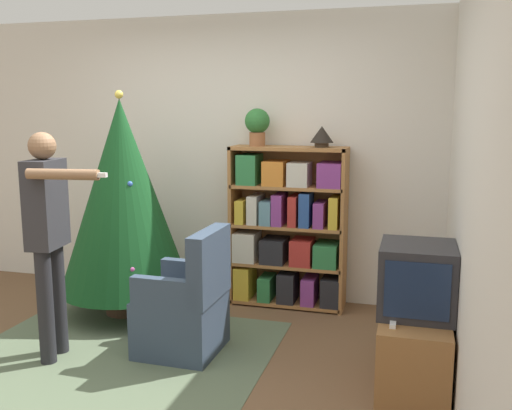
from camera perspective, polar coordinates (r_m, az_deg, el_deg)
name	(u,v)px	position (r m, az deg, el deg)	size (l,w,h in m)	color
ground_plane	(137,377)	(4.04, -11.78, -16.46)	(14.00, 14.00, 0.00)	brown
wall_back	(227,158)	(5.40, -2.91, 4.75)	(8.00, 0.10, 2.60)	silver
wall_right	(478,197)	(3.25, 21.34, 0.77)	(0.10, 8.00, 2.60)	silver
area_rug	(119,353)	(4.40, -13.51, -14.20)	(2.17, 1.83, 0.01)	#56664C
bookshelf	(287,229)	(5.08, 3.16, -2.44)	(1.02, 0.34, 1.43)	#A8703D
tv_stand	(414,347)	(3.94, 15.49, -13.54)	(0.43, 0.88, 0.47)	#996638
television	(417,279)	(3.78, 15.81, -7.13)	(0.46, 0.50, 0.45)	#28282D
game_remote	(393,324)	(3.60, 13.53, -11.46)	(0.04, 0.12, 0.02)	white
christmas_tree	(123,196)	(4.95, -13.16, 0.83)	(1.11, 1.11, 1.91)	#4C3323
armchair	(186,309)	(4.23, -7.01, -10.31)	(0.58, 0.57, 0.92)	#334256
standing_person	(48,227)	(4.19, -20.04, -2.13)	(0.67, 0.47, 1.61)	#232328
potted_plant	(257,124)	(5.05, 0.13, 8.07)	(0.22, 0.22, 0.33)	#935B38
table_lamp	(322,135)	(4.93, 6.60, 6.94)	(0.20, 0.20, 0.18)	#473828
book_pile_near_tree	(168,326)	(4.72, -8.79, -11.90)	(0.22, 0.17, 0.08)	#843889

